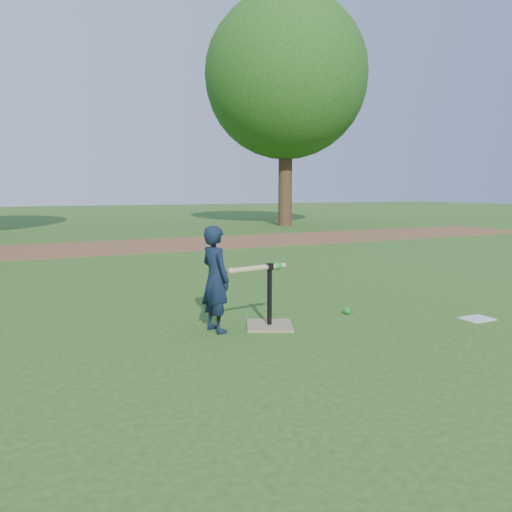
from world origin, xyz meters
name	(u,v)px	position (x,y,z in m)	size (l,w,h in m)	color
ground	(294,322)	(0.00, 0.00, 0.00)	(80.00, 80.00, 0.00)	#285116
dirt_strip	(134,246)	(0.00, 7.50, 0.01)	(24.00, 3.00, 0.01)	brown
child	(215,279)	(-0.81, 0.05, 0.49)	(0.36, 0.24, 0.98)	black
wiffle_ball_ground	(347,311)	(0.67, 0.05, 0.04)	(0.08, 0.08, 0.08)	#0D9720
clipboard	(477,319)	(1.74, -0.70, 0.01)	(0.30, 0.23, 0.01)	silver
batting_tee	(269,315)	(-0.29, -0.03, 0.11)	(0.57, 0.57, 0.61)	#947F5D
swing_action	(260,268)	(-0.40, -0.04, 0.58)	(0.63, 0.15, 0.08)	tan
tree_right	(286,77)	(6.50, 12.00, 5.29)	(5.80, 5.80, 8.21)	#382316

